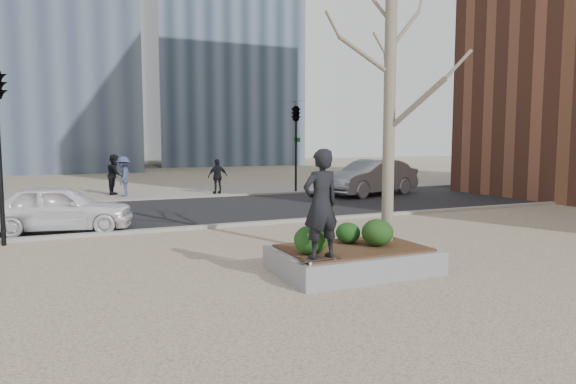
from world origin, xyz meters
name	(u,v)px	position (x,y,z in m)	size (l,w,h in m)	color
ground	(307,277)	(0.00, 0.00, 0.00)	(120.00, 120.00, 0.00)	tan
street	(187,211)	(0.00, 10.00, 0.01)	(60.00, 8.00, 0.02)	black
far_sidewalk	(155,193)	(0.00, 17.00, 0.01)	(60.00, 6.00, 0.02)	gray
planter	(353,260)	(1.00, 0.00, 0.23)	(3.00, 2.00, 0.45)	gray
planter_mulch	(353,248)	(1.00, 0.00, 0.47)	(2.70, 1.70, 0.04)	#382314
sycamore_tree	(390,79)	(2.00, 0.30, 3.79)	(2.80, 2.80, 6.60)	gray
shrub_left	(311,240)	(-0.05, -0.27, 0.76)	(0.63, 0.63, 0.53)	#1C4014
shrub_middle	(348,233)	(1.09, 0.34, 0.70)	(0.49, 0.49, 0.42)	black
shrub_right	(377,232)	(1.48, -0.13, 0.76)	(0.63, 0.63, 0.53)	black
skateboard	(320,260)	(-0.10, -0.75, 0.49)	(0.78, 0.20, 0.07)	black
skateboarder	(321,204)	(-0.10, -0.75, 1.47)	(0.69, 0.45, 1.89)	black
police_car	(60,208)	(-4.23, 7.00, 0.68)	(1.57, 3.89, 1.33)	white
car_silver	(371,177)	(9.09, 11.83, 0.84)	(1.75, 5.01, 1.65)	gray
car_third	(499,177)	(17.01, 11.71, 0.67)	(1.81, 4.46, 1.30)	slate
pedestrian_a	(115,174)	(-1.84, 16.95, 0.97)	(0.92, 0.71, 1.89)	black
pedestrian_b	(123,176)	(-1.58, 15.82, 0.94)	(1.18, 0.68, 1.83)	#363D61
pedestrian_c	(218,176)	(2.68, 15.26, 0.86)	(0.98, 0.41, 1.66)	black
traffic_light_far	(296,147)	(6.50, 14.60, 2.25)	(0.60, 2.48, 4.50)	black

